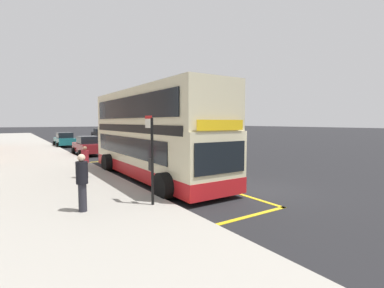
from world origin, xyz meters
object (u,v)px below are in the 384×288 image
Objects in this scene: double_decker_bus at (152,137)px; parked_car_teal_behind at (65,140)px; parked_car_maroon_far at (88,146)px; parked_car_navy_distant at (143,139)px; parked_car_black_kerbside at (99,133)px; bus_stop_sign at (151,153)px; pedestrian_waiting_near_sign at (85,161)px; pedestrian_further_back at (82,180)px.

parked_car_teal_behind is (-0.72, 21.41, -1.26)m from double_decker_bus.
parked_car_navy_distant is (7.90, 6.67, 0.00)m from parked_car_maroon_far.
parked_car_black_kerbside is 18.81m from parked_car_navy_distant.
bus_stop_sign is 1.88× the size of pedestrian_waiting_near_sign.
parked_car_navy_distant and parked_car_teal_behind have the same top height.
parked_car_navy_distant is at bearing 67.86° from double_decker_bus.
bus_stop_sign is 26.01m from parked_car_teal_behind.
parked_car_maroon_far is 10.98m from pedestrian_waiting_near_sign.
double_decker_bus is 21.46m from parked_car_teal_behind.
parked_car_black_kerbside is at bearing 73.97° from pedestrian_waiting_near_sign.
parked_car_maroon_far is 16.23m from pedestrian_further_back.
parked_car_navy_distant is at bearing 67.13° from bus_stop_sign.
double_decker_bus is 2.58× the size of parked_car_maroon_far.
pedestrian_waiting_near_sign is at bearing -93.99° from parked_car_teal_behind.
parked_car_maroon_far is 1.00× the size of parked_car_teal_behind.
double_decker_bus is 37.93m from parked_car_black_kerbside.
parked_car_black_kerbside is at bearing 78.79° from double_decker_bus.
double_decker_bus is at bearing 64.28° from bus_stop_sign.
pedestrian_waiting_near_sign is 5.25m from pedestrian_further_back.
bus_stop_sign reaches higher than pedestrian_waiting_near_sign.
parked_car_maroon_far and parked_car_teal_behind have the same top height.
pedestrian_further_back is at bearing -102.02° from parked_car_maroon_far.
pedestrian_waiting_near_sign is (-10.49, -17.34, 0.17)m from parked_car_navy_distant.
pedestrian_waiting_near_sign reaches higher than parked_car_black_kerbside.
pedestrian_further_back is at bearing -95.41° from parked_car_teal_behind.
pedestrian_further_back reaches higher than parked_car_navy_distant.
parked_car_navy_distant is (7.48, 18.38, -1.26)m from double_decker_bus.
pedestrian_further_back is (-1.22, -5.11, 0.12)m from pedestrian_waiting_near_sign.
double_decker_bus reaches higher than bus_stop_sign.
parked_car_navy_distant is (0.11, -18.81, 0.00)m from parked_car_black_kerbside.
double_decker_bus is 5.95m from pedestrian_further_back.
bus_stop_sign is 0.69× the size of parked_car_black_kerbside.
bus_stop_sign reaches higher than pedestrian_further_back.
bus_stop_sign is at bearing -111.39° from parked_car_navy_distant.
pedestrian_further_back is at bearing 167.02° from bus_stop_sign.
parked_car_black_kerbside is at bearing 65.31° from parked_car_teal_behind.
pedestrian_further_back is (-3.52, -25.47, 0.29)m from parked_car_teal_behind.
pedestrian_further_back is (-11.60, -41.25, 0.29)m from parked_car_black_kerbside.
parked_car_black_kerbside is 37.61m from pedestrian_waiting_near_sign.
parked_car_black_kerbside and parked_car_navy_distant have the same top height.
parked_car_teal_behind is (-8.09, -15.78, 0.00)m from parked_car_black_kerbside.
parked_car_navy_distant is 8.74m from parked_car_teal_behind.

